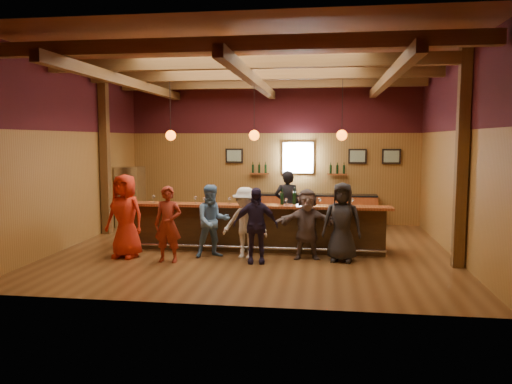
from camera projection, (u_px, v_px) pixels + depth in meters
The scene contains 27 objects.
room at pixel (255, 113), 11.53m from camera, with size 9.04×9.00×4.52m.
bar_counter at pixel (256, 227), 11.90m from camera, with size 6.30×1.07×1.11m.
back_bar_cabinet at pixel (310, 209), 15.26m from camera, with size 4.00×0.52×0.95m.
window at pixel (298, 158), 15.37m from camera, with size 0.95×0.09×0.95m.
framed_pictures at pixel (326, 156), 15.23m from camera, with size 5.35×0.05×0.45m.
wine_shelves at pixel (298, 172), 15.35m from camera, with size 3.00×0.18×0.30m.
pendant_lights at pixel (254, 135), 11.52m from camera, with size 4.24×0.24×1.37m.
stainless_fridge at pixel (131, 197), 14.84m from camera, with size 0.70×0.70×1.80m, color silver.
customer_orange at pixel (125, 216), 10.99m from camera, with size 0.90×0.59×1.85m, color red.
customer_redvest at pixel (168, 224), 10.58m from camera, with size 0.59×0.39×1.63m, color maroon.
customer_denim at pixel (213, 221), 11.02m from camera, with size 0.79×0.61×1.62m, color #5782AE.
customer_white at pixel (245, 223), 10.94m from camera, with size 1.01×0.58×1.57m, color silver.
customer_navy at pixel (255, 225), 10.50m from camera, with size 0.94×0.39×1.61m, color #231B37.
customer_brown at pixel (307, 224), 10.85m from camera, with size 1.43×0.46×1.54m, color #61504D.
customer_dark at pixel (342, 222), 10.63m from camera, with size 0.83×0.54×1.70m, color black.
bartender at pixel (287, 205), 13.00m from camera, with size 0.66×0.43×1.81m, color black.
ice_bucket at pixel (254, 199), 11.64m from camera, with size 0.21×0.21×0.23m, color brown.
bottle_a at pixel (282, 198), 11.48m from camera, with size 0.08×0.08×0.37m.
bottle_b at pixel (294, 198), 11.53m from camera, with size 0.08×0.08×0.39m.
glass_a at pixel (154, 197), 11.87m from camera, with size 0.08×0.08×0.19m.
glass_b at pixel (169, 198), 11.78m from camera, with size 0.07×0.07×0.17m.
glass_c at pixel (196, 198), 11.70m from camera, with size 0.08×0.08×0.18m.
glass_d at pixel (204, 199), 11.56m from camera, with size 0.07×0.07×0.17m.
glass_e at pixel (230, 199), 11.62m from camera, with size 0.07×0.07×0.16m.
glass_f at pixel (286, 200), 11.34m from camera, with size 0.07×0.07×0.17m.
glass_g at pixel (320, 200), 11.26m from camera, with size 0.08×0.08×0.19m.
glass_h at pixel (352, 200), 11.19m from camera, with size 0.08×0.08×0.19m.
Camera 1 is at (1.65, -11.48, 2.60)m, focal length 35.00 mm.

